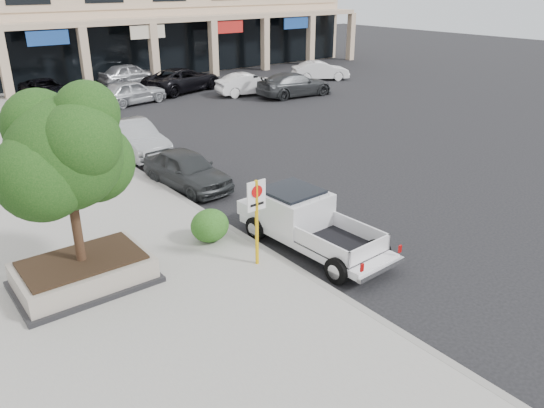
{
  "coord_description": "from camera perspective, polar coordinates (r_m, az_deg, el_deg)",
  "views": [
    {
      "loc": [
        -9.3,
        -9.15,
        6.94
      ],
      "look_at": [
        -1.05,
        1.5,
        1.24
      ],
      "focal_mm": 35.0,
      "sensor_mm": 36.0,
      "label": 1
    }
  ],
  "objects": [
    {
      "name": "lot_car_b",
      "position": [
        35.43,
        -2.52,
        12.77
      ],
      "size": [
        4.45,
        2.29,
        1.4
      ],
      "primitive_type": "imported",
      "rotation": [
        0.0,
        0.0,
        1.37
      ],
      "color": "white",
      "rests_on": "ground"
    },
    {
      "name": "no_parking_sign",
      "position": [
        13.21,
        -1.67,
        -0.78
      ],
      "size": [
        0.55,
        0.09,
        2.3
      ],
      "color": "#EDB30C",
      "rests_on": "sidewalk"
    },
    {
      "name": "curb_car_d",
      "position": [
        36.35,
        -23.14,
        11.19
      ],
      "size": [
        2.36,
        4.83,
        1.32
      ],
      "primitive_type": "imported",
      "rotation": [
        0.0,
        0.0,
        0.03
      ],
      "color": "black",
      "rests_on": "ground"
    },
    {
      "name": "pickup_truck",
      "position": [
        14.56,
        4.53,
        -2.21
      ],
      "size": [
        2.07,
        5.0,
        1.55
      ],
      "primitive_type": null,
      "rotation": [
        0.0,
        0.0,
        0.05
      ],
      "color": "white",
      "rests_on": "ground"
    },
    {
      "name": "strip_mall",
      "position": [
        46.48,
        -16.81,
        19.33
      ],
      "size": [
        40.55,
        12.43,
        9.5
      ],
      "color": "#CDAE90",
      "rests_on": "ground"
    },
    {
      "name": "hedge",
      "position": [
        14.92,
        -6.71,
        -2.32
      ],
      "size": [
        1.1,
        0.99,
        0.93
      ],
      "primitive_type": "ellipsoid",
      "color": "#244C15",
      "rests_on": "sidewalk"
    },
    {
      "name": "lot_car_e",
      "position": [
        40.47,
        -15.09,
        13.38
      ],
      "size": [
        4.59,
        2.31,
        1.5
      ],
      "primitive_type": "imported",
      "rotation": [
        0.0,
        0.0,
        1.7
      ],
      "color": "#ACADB4",
      "rests_on": "ground"
    },
    {
      "name": "curb",
      "position": [
        18.35,
        -9.87,
        0.61
      ],
      "size": [
        0.2,
        52.0,
        0.15
      ],
      "primitive_type": "cube",
      "color": "gray",
      "rests_on": "ground"
    },
    {
      "name": "curb_car_c",
      "position": [
        28.36,
        -19.17,
        9.0
      ],
      "size": [
        2.02,
        4.94,
        1.43
      ],
      "primitive_type": "imported",
      "rotation": [
        0.0,
        0.0,
        -0.0
      ],
      "color": "white",
      "rests_on": "ground"
    },
    {
      "name": "ground",
      "position": [
        14.78,
        6.83,
        -5.26
      ],
      "size": [
        120.0,
        120.0,
        0.0
      ],
      "primitive_type": "plane",
      "color": "black",
      "rests_on": "ground"
    },
    {
      "name": "lot_car_d",
      "position": [
        37.03,
        -9.59,
        13.06
      ],
      "size": [
        6.15,
        4.08,
        1.57
      ],
      "primitive_type": "imported",
      "rotation": [
        0.0,
        0.0,
        1.85
      ],
      "color": "black",
      "rests_on": "ground"
    },
    {
      "name": "curb_car_b",
      "position": [
        23.5,
        -14.72,
        6.87
      ],
      "size": [
        1.65,
        4.49,
        1.47
      ],
      "primitive_type": "imported",
      "rotation": [
        0.0,
        0.0,
        0.02
      ],
      "color": "gray",
      "rests_on": "ground"
    },
    {
      "name": "curb_car_a",
      "position": [
        19.3,
        -9.14,
        3.69
      ],
      "size": [
        1.97,
        4.11,
        1.35
      ],
      "primitive_type": "imported",
      "rotation": [
        0.0,
        0.0,
        0.1
      ],
      "color": "#2A2D2F",
      "rests_on": "ground"
    },
    {
      "name": "lot_car_f",
      "position": [
        41.11,
        5.24,
        14.1
      ],
      "size": [
        4.38,
        3.2,
        1.38
      ],
      "primitive_type": "imported",
      "rotation": [
        0.0,
        0.0,
        1.1
      ],
      "color": "white",
      "rests_on": "ground"
    },
    {
      "name": "sidewalk",
      "position": [
        17.07,
        -21.58,
        -2.51
      ],
      "size": [
        8.0,
        52.0,
        0.15
      ],
      "primitive_type": "cube",
      "color": "gray",
      "rests_on": "ground"
    },
    {
      "name": "planter_tree",
      "position": [
        12.66,
        -21.0,
        5.2
      ],
      "size": [
        2.9,
        2.55,
        4.0
      ],
      "color": "black",
      "rests_on": "planter"
    },
    {
      "name": "lot_car_c",
      "position": [
        34.99,
        2.44,
        12.72
      ],
      "size": [
        5.32,
        2.54,
        1.5
      ],
      "primitive_type": "imported",
      "rotation": [
        0.0,
        0.0,
        1.48
      ],
      "color": "#2D2F32",
      "rests_on": "ground"
    },
    {
      "name": "planter",
      "position": [
        13.61,
        -19.59,
        -6.91
      ],
      "size": [
        3.2,
        2.2,
        0.68
      ],
      "color": "black",
      "rests_on": "sidewalk"
    },
    {
      "name": "lot_car_a",
      "position": [
        33.68,
        -14.89,
        11.56
      ],
      "size": [
        4.52,
        2.39,
        1.47
      ],
      "primitive_type": "imported",
      "rotation": [
        0.0,
        0.0,
        1.73
      ],
      "color": "#ADB0B6",
      "rests_on": "ground"
    }
  ]
}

